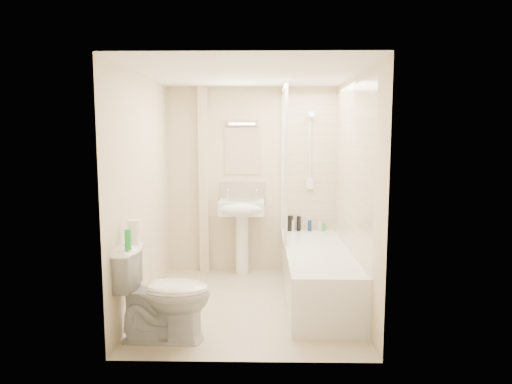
{
  "coord_description": "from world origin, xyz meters",
  "views": [
    {
      "loc": [
        0.16,
        -4.67,
        1.79
      ],
      "look_at": [
        0.07,
        0.2,
        1.18
      ],
      "focal_mm": 32.0,
      "sensor_mm": 36.0,
      "label": 1
    }
  ],
  "objects": [
    {
      "name": "shower_screen",
      "position": [
        0.4,
        0.8,
        1.45
      ],
      "size": [
        0.04,
        0.92,
        1.8
      ],
      "color": "white",
      "rests_on": "bathtub"
    },
    {
      "name": "pedestal_sink",
      "position": [
        -0.12,
        1.01,
        0.77
      ],
      "size": [
        0.57,
        0.51,
        1.1
      ],
      "color": "white",
      "rests_on": "ground"
    },
    {
      "name": "pipe_boxing",
      "position": [
        -0.62,
        1.19,
        1.2
      ],
      "size": [
        0.12,
        0.12,
        2.4
      ],
      "primitive_type": "cube",
      "color": "beige",
      "rests_on": "ground"
    },
    {
      "name": "bottle_white_b",
      "position": [
        0.89,
        1.16,
        0.61
      ],
      "size": [
        0.05,
        0.05,
        0.13
      ],
      "primitive_type": "cylinder",
      "color": "silver",
      "rests_on": "bathtub"
    },
    {
      "name": "shower_fixture",
      "position": [
        0.75,
        1.19,
        1.55
      ],
      "size": [
        0.1,
        0.16,
        0.99
      ],
      "color": "white",
      "rests_on": "wall_back"
    },
    {
      "name": "toilet_roll_lower",
      "position": [
        -0.98,
        -0.75,
        0.9
      ],
      "size": [
        0.1,
        0.1,
        0.11
      ],
      "primitive_type": "cylinder",
      "color": "white",
      "rests_on": "toilet"
    },
    {
      "name": "bathtub",
      "position": [
        0.75,
        0.2,
        0.29
      ],
      "size": [
        0.7,
        2.1,
        0.55
      ],
      "color": "white",
      "rests_on": "ground"
    },
    {
      "name": "wall_back",
      "position": [
        0.0,
        1.25,
        1.2
      ],
      "size": [
        2.2,
        0.02,
        2.4
      ],
      "primitive_type": "cube",
      "color": "beige",
      "rests_on": "ground"
    },
    {
      "name": "bottle_black_b",
      "position": [
        0.61,
        1.16,
        0.65
      ],
      "size": [
        0.06,
        0.06,
        0.19
      ],
      "primitive_type": "cylinder",
      "color": "black",
      "rests_on": "bathtub"
    },
    {
      "name": "tile_right",
      "position": [
        1.09,
        0.2,
        1.42
      ],
      "size": [
        0.01,
        2.1,
        1.75
      ],
      "primitive_type": "cube",
      "color": "beige",
      "rests_on": "wall_right"
    },
    {
      "name": "splashback",
      "position": [
        -0.12,
        1.24,
        1.03
      ],
      "size": [
        0.6,
        0.02,
        0.3
      ],
      "primitive_type": "cube",
      "color": "beige",
      "rests_on": "wall_back"
    },
    {
      "name": "green_bottle",
      "position": [
        -0.97,
        -0.98,
        0.93
      ],
      "size": [
        0.06,
        0.06,
        0.17
      ],
      "primitive_type": "cylinder",
      "color": "green",
      "rests_on": "toilet"
    },
    {
      "name": "bottle_black_a",
      "position": [
        0.5,
        1.16,
        0.65
      ],
      "size": [
        0.07,
        0.07,
        0.2
      ],
      "primitive_type": "cylinder",
      "color": "black",
      "rests_on": "bathtub"
    },
    {
      "name": "bottle_white_a",
      "position": [
        0.53,
        1.16,
        0.62
      ],
      "size": [
        0.06,
        0.06,
        0.14
      ],
      "primitive_type": "cylinder",
      "color": "silver",
      "rests_on": "bathtub"
    },
    {
      "name": "wall_right",
      "position": [
        1.1,
        0.0,
        1.2
      ],
      "size": [
        0.02,
        2.5,
        2.4
      ],
      "primitive_type": "cube",
      "color": "beige",
      "rests_on": "ground"
    },
    {
      "name": "mirror",
      "position": [
        -0.12,
        1.24,
        1.58
      ],
      "size": [
        0.46,
        0.01,
        0.6
      ],
      "primitive_type": "cube",
      "color": "white",
      "rests_on": "wall_back"
    },
    {
      "name": "bottle_blue",
      "position": [
        0.75,
        1.16,
        0.62
      ],
      "size": [
        0.05,
        0.05,
        0.14
      ],
      "primitive_type": "cylinder",
      "color": "navy",
      "rests_on": "bathtub"
    },
    {
      "name": "strip_light",
      "position": [
        -0.12,
        1.22,
        1.95
      ],
      "size": [
        0.42,
        0.07,
        0.07
      ],
      "primitive_type": "cube",
      "color": "silver",
      "rests_on": "wall_back"
    },
    {
      "name": "bottle_green",
      "position": [
        0.93,
        1.16,
        0.6
      ],
      "size": [
        0.06,
        0.06,
        0.1
      ],
      "primitive_type": "cylinder",
      "color": "green",
      "rests_on": "bathtub"
    },
    {
      "name": "ceiling",
      "position": [
        0.0,
        0.0,
        2.4
      ],
      "size": [
        2.2,
        2.5,
        0.02
      ],
      "primitive_type": "cube",
      "color": "white",
      "rests_on": "wall_back"
    },
    {
      "name": "wall_left",
      "position": [
        -1.1,
        0.0,
        1.2
      ],
      "size": [
        0.02,
        2.5,
        2.4
      ],
      "primitive_type": "cube",
      "color": "beige",
      "rests_on": "ground"
    },
    {
      "name": "toilet_roll_upper",
      "position": [
        -0.98,
        -0.76,
        1.0
      ],
      "size": [
        0.12,
        0.12,
        0.1
      ],
      "primitive_type": "cylinder",
      "color": "white",
      "rests_on": "toilet_roll_lower"
    },
    {
      "name": "toilet",
      "position": [
        -0.72,
        -0.85,
        0.42
      ],
      "size": [
        0.52,
        0.85,
        0.84
      ],
      "primitive_type": "imported",
      "rotation": [
        0.0,
        0.0,
        1.54
      ],
      "color": "white",
      "rests_on": "ground"
    },
    {
      "name": "tile_back",
      "position": [
        0.75,
        1.24,
        1.42
      ],
      "size": [
        0.7,
        0.01,
        1.75
      ],
      "primitive_type": "cube",
      "color": "beige",
      "rests_on": "wall_back"
    },
    {
      "name": "floor",
      "position": [
        0.0,
        0.0,
        0.0
      ],
      "size": [
        2.5,
        2.5,
        0.0
      ],
      "primitive_type": "plane",
      "color": "beige",
      "rests_on": "ground"
    }
  ]
}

